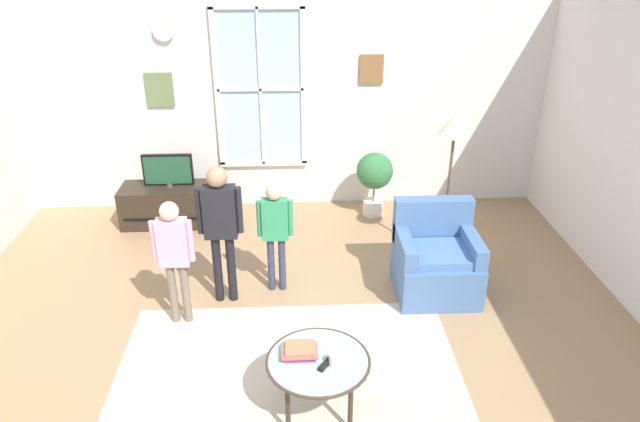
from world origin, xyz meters
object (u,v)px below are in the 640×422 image
Objects in this scene: person_pink_shirt at (174,249)px; floor_lamp at (453,140)px; tv_stand at (172,205)px; person_green_shirt at (275,225)px; book_stack at (300,351)px; cup at (334,359)px; armchair at (436,261)px; television at (168,170)px; remote_near_books at (325,365)px; person_black_shirt at (220,220)px; coffee_table at (318,363)px; potted_plant_by_window at (374,175)px.

person_pink_shirt is 2.85m from floor_lamp.
person_green_shirt is (1.28, -1.51, 0.47)m from tv_stand.
cup is at bearing -23.88° from book_stack.
floor_lamp is at bearing 69.44° from armchair.
television is 0.36× the size of floor_lamp.
book_stack is 0.21m from remote_near_books.
person_pink_shirt is (-1.23, 1.19, 0.28)m from remote_near_books.
cup is 1.73m from person_green_shirt.
cup is 0.69× the size of remote_near_books.
floor_lamp reaches higher than book_stack.
person_black_shirt is 1.15× the size of person_pink_shirt.
coffee_table is 0.67× the size of person_green_shirt.
armchair reaches higher than remote_near_books.
potted_plant_by_window is (2.01, 2.09, -0.22)m from person_pink_shirt.
coffee_table is at bearing 153.43° from cup.
potted_plant_by_window is at bearing 102.29° from armchair.
person_black_shirt is (-0.92, 1.51, 0.35)m from cup.
person_pink_shirt is 2.91m from potted_plant_by_window.
person_black_shirt is (-2.02, -0.06, 0.53)m from armchair.
person_pink_shirt is (0.43, -1.98, 0.06)m from television.
potted_plant_by_window is (2.44, 0.11, -0.16)m from television.
person_black_shirt is 2.38m from floor_lamp.
tv_stand is 4.58× the size of book_stack.
person_black_shirt is at bearing 121.39° from cup.
armchair is 0.73× the size of person_pink_shirt.
person_pink_shirt is 0.73× the size of floor_lamp.
remote_near_books is (1.65, -3.18, 0.23)m from tv_stand.
television reaches higher than potted_plant_by_window.
person_green_shirt is 0.70× the size of floor_lamp.
person_black_shirt is at bearing -162.14° from person_green_shirt.
potted_plant_by_window is 1.51m from floor_lamp.
potted_plant_by_window is (0.96, 3.17, 0.03)m from book_stack.
person_black_shirt reaches higher than television.
potted_plant_by_window is (0.79, 3.29, 0.06)m from remote_near_books.
armchair is 1.99m from book_stack.
coffee_table is at bearing -60.83° from person_black_shirt.
book_stack is (-1.33, -1.47, 0.17)m from armchair.
cup is 1.80m from person_black_shirt.
armchair is 2.08m from person_black_shirt.
person_black_shirt is at bearing -64.38° from tv_stand.
tv_stand is 2.03× the size of television.
tv_stand is 3.62m from cup.
tv_stand is 1.46× the size of potted_plant_by_window.
remote_near_books is 0.09× the size of floor_lamp.
person_black_shirt is (-0.68, 1.40, 0.35)m from book_stack.
potted_plant_by_window is at bearing 46.15° from person_pink_shirt.
person_pink_shirt reaches higher than armchair.
person_green_shirt is (1.28, -1.50, 0.02)m from television.
coffee_table is at bearing -128.45° from armchair.
remote_near_books is 0.17× the size of potted_plant_by_window.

